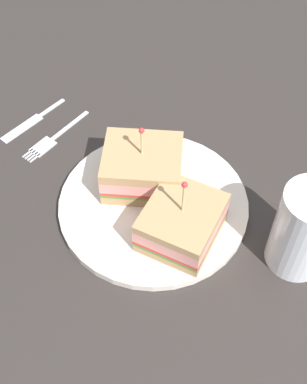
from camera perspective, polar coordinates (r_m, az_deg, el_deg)
ground_plane at (r=66.13cm, az=-0.00°, el=-2.19°), size 113.89×113.89×2.00cm
plate at (r=64.90cm, az=-0.00°, el=-1.39°), size 24.33×24.33×1.07cm
sandwich_half_front at (r=64.46cm, az=-1.66°, el=2.65°), size 12.73×12.14×9.68cm
sandwich_half_back at (r=59.64cm, az=3.21°, el=-3.46°), size 12.53×12.41×9.88cm
drink_glass at (r=59.19cm, az=16.59°, el=-4.47°), size 6.98×6.98×11.53cm
fork at (r=74.40cm, az=-11.57°, el=5.78°), size 11.44×7.10×0.35cm
knife at (r=77.81cm, az=-13.70°, el=7.76°), size 11.05×6.25×0.35cm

